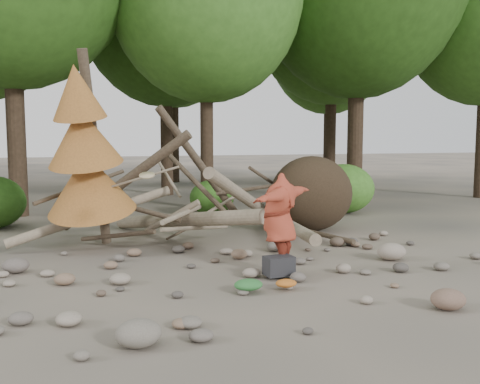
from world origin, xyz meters
name	(u,v)px	position (x,y,z in m)	size (l,w,h in m)	color
ground	(281,280)	(0.00, 0.00, 0.00)	(120.00, 120.00, 0.00)	#514C44
deadfall_pile	(292,196)	(2.02, 4.24, 0.95)	(8.55, 5.24, 3.30)	#332619
dead_conifer	(86,154)	(-3.12, 3.37, 2.11)	(2.06, 2.16, 4.35)	#4C3F30
bush_mid	(212,198)	(0.80, 7.80, 0.56)	(1.40, 1.40, 1.12)	#356A1E
bush_right	(343,189)	(5.00, 7.00, 0.80)	(2.00, 2.00, 1.60)	#427D27
frisbee_thrower	(280,221)	(0.14, 0.43, 0.96)	(3.44, 1.91, 1.80)	maroon
backpack	(279,269)	(0.01, 0.11, 0.17)	(0.50, 0.33, 0.33)	black
cloth_green	(248,288)	(-0.79, -0.57, 0.09)	(0.46, 0.39, 0.17)	#28652D
cloth_orange	(286,286)	(-0.15, -0.60, 0.06)	(0.35, 0.29, 0.13)	#A8581C
boulder_front_left	(139,333)	(-2.72, -2.25, 0.17)	(0.55, 0.50, 0.33)	#6E675C
boulder_front_right	(448,299)	(1.70, -2.22, 0.15)	(0.51, 0.46, 0.31)	brown
boulder_mid_right	(392,252)	(2.70, 0.72, 0.17)	(0.58, 0.52, 0.35)	gray
boulder_mid_left	(16,265)	(-4.44, 1.91, 0.14)	(0.47, 0.43, 0.28)	#605851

